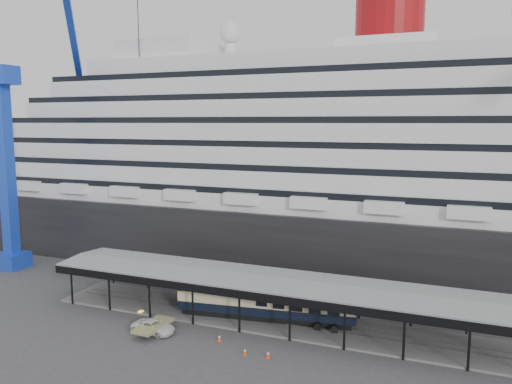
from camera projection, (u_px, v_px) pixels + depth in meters
ground at (261, 340)px, 52.80m from camera, size 200.00×200.00×0.00m
cruise_ship at (334, 150)px, 79.64m from camera, size 130.00×30.00×43.90m
platform_canopy at (277, 303)px, 57.06m from camera, size 56.00×9.18×5.30m
crane_blue at (12, 141)px, 76.39m from camera, size 22.63×19.19×47.60m
port_truck at (153, 327)px, 54.40m from camera, size 4.99×2.50×1.36m
pullman_carriage at (266, 300)px, 57.56m from camera, size 20.90×5.39×20.36m
traffic_cone_left at (219, 338)px, 52.33m from camera, size 0.52×0.52×0.80m
traffic_cone_mid at (245, 352)px, 49.28m from camera, size 0.46×0.46×0.71m
traffic_cone_right at (268, 354)px, 48.57m from camera, size 0.45×0.45×0.79m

